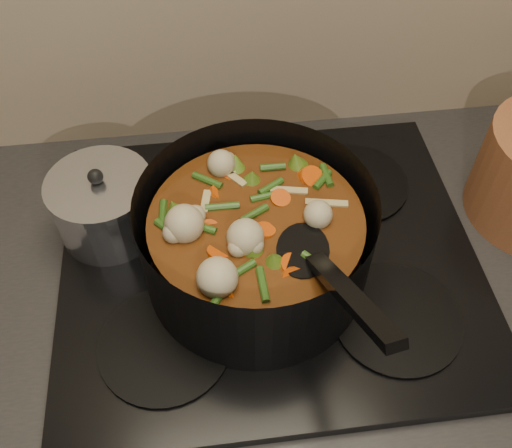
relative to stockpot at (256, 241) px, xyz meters
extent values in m
cube|color=brown|center=(0.02, 0.03, -0.57)|extent=(2.60, 0.60, 0.86)
cube|color=black|center=(0.02, 0.03, -0.12)|extent=(2.64, 0.64, 0.05)
cube|color=black|center=(0.02, 0.03, -0.08)|extent=(0.62, 0.54, 0.02)
cylinder|color=black|center=(-0.14, -0.10, -0.07)|extent=(0.18, 0.18, 0.01)
cylinder|color=black|center=(0.18, -0.10, -0.07)|extent=(0.18, 0.18, 0.01)
cylinder|color=black|center=(-0.14, 0.16, -0.07)|extent=(0.18, 0.18, 0.01)
cylinder|color=black|center=(0.18, 0.16, -0.07)|extent=(0.18, 0.18, 0.01)
cylinder|color=black|center=(0.00, 0.00, 0.01)|extent=(0.32, 0.32, 0.16)
cylinder|color=black|center=(0.00, 0.00, -0.07)|extent=(0.31, 0.31, 0.01)
cylinder|color=#5C2B0F|center=(0.00, 0.00, -0.01)|extent=(0.29, 0.29, 0.11)
cylinder|color=#EC440B|center=(0.04, 0.00, 0.04)|extent=(0.03, 0.03, 0.03)
cylinder|color=#EC440B|center=(0.05, 0.06, 0.04)|extent=(0.04, 0.04, 0.03)
cylinder|color=#EC440B|center=(-0.02, 0.11, 0.04)|extent=(0.04, 0.04, 0.03)
cylinder|color=#EC440B|center=(-0.05, 0.03, 0.04)|extent=(0.03, 0.04, 0.03)
cylinder|color=#EC440B|center=(-0.09, -0.02, 0.04)|extent=(0.04, 0.04, 0.03)
cylinder|color=#EC440B|center=(-0.02, -0.04, 0.04)|extent=(0.04, 0.04, 0.03)
cylinder|color=#EC440B|center=(0.03, -0.07, 0.04)|extent=(0.04, 0.04, 0.03)
cylinder|color=#EC440B|center=(0.10, -0.03, 0.04)|extent=(0.04, 0.03, 0.03)
cylinder|color=#EC440B|center=(0.05, 0.03, 0.04)|extent=(0.04, 0.04, 0.03)
cylinder|color=#EC440B|center=(0.02, 0.09, 0.04)|extent=(0.04, 0.04, 0.03)
cylinder|color=#EC440B|center=(-0.03, 0.03, 0.04)|extent=(0.03, 0.03, 0.03)
cylinder|color=#EC440B|center=(-0.08, 0.00, 0.04)|extent=(0.04, 0.04, 0.03)
cylinder|color=#EC440B|center=(-0.08, -0.08, 0.04)|extent=(0.04, 0.04, 0.03)
sphere|color=#C7B58C|center=(0.07, 0.00, 0.06)|extent=(0.04, 0.04, 0.04)
sphere|color=#C7B58C|center=(0.00, 0.07, 0.06)|extent=(0.04, 0.04, 0.04)
sphere|color=#C7B58C|center=(-0.07, -0.01, 0.06)|extent=(0.04, 0.04, 0.04)
sphere|color=#C7B58C|center=(0.01, -0.06, 0.06)|extent=(0.04, 0.04, 0.04)
sphere|color=#C7B58C|center=(0.06, 0.02, 0.06)|extent=(0.04, 0.04, 0.04)
cone|color=#50771D|center=(-0.04, -0.08, 0.05)|extent=(0.04, 0.04, 0.04)
cone|color=#50771D|center=(0.07, -0.05, 0.05)|extent=(0.04, 0.04, 0.04)
cone|color=#50771D|center=(0.06, 0.07, 0.05)|extent=(0.04, 0.04, 0.04)
cone|color=#50771D|center=(-0.06, 0.07, 0.05)|extent=(0.04, 0.04, 0.04)
cone|color=#50771D|center=(-0.08, -0.04, 0.05)|extent=(0.04, 0.04, 0.04)
cone|color=#50771D|center=(0.03, -0.08, 0.05)|extent=(0.04, 0.04, 0.04)
cylinder|color=#375F1C|center=(0.03, 0.03, 0.05)|extent=(0.01, 0.04, 0.01)
cylinder|color=#375F1C|center=(0.00, 0.11, 0.05)|extent=(0.04, 0.03, 0.01)
cylinder|color=#375F1C|center=(-0.06, 0.07, 0.05)|extent=(0.04, 0.02, 0.01)
cylinder|color=#375F1C|center=(-0.07, 0.01, 0.05)|extent=(0.03, 0.04, 0.01)
cylinder|color=#375F1C|center=(-0.04, -0.03, 0.05)|extent=(0.03, 0.04, 0.01)
cylinder|color=#375F1C|center=(-0.02, -0.11, 0.05)|extent=(0.04, 0.02, 0.01)
cylinder|color=#375F1C|center=(0.05, -0.07, 0.05)|extent=(0.04, 0.03, 0.01)
cylinder|color=#375F1C|center=(0.07, -0.01, 0.05)|extent=(0.01, 0.04, 0.01)
cylinder|color=#375F1C|center=(0.04, 0.03, 0.05)|extent=(0.04, 0.03, 0.01)
cylinder|color=#375F1C|center=(0.02, 0.11, 0.05)|extent=(0.04, 0.02, 0.01)
cylinder|color=#375F1C|center=(-0.05, 0.08, 0.05)|extent=(0.03, 0.04, 0.01)
cylinder|color=#375F1C|center=(-0.07, 0.02, 0.05)|extent=(0.03, 0.04, 0.01)
cylinder|color=#375F1C|center=(-0.04, -0.02, 0.05)|extent=(0.04, 0.02, 0.01)
cylinder|color=#375F1C|center=(-0.03, -0.10, 0.05)|extent=(0.04, 0.04, 0.01)
cylinder|color=#375F1C|center=(0.04, -0.08, 0.05)|extent=(0.01, 0.04, 0.01)
cylinder|color=#375F1C|center=(0.06, -0.02, 0.05)|extent=(0.04, 0.03, 0.01)
cube|color=tan|center=(-0.08, -0.01, 0.05)|extent=(0.05, 0.01, 0.00)
cube|color=tan|center=(0.01, -0.08, 0.05)|extent=(0.02, 0.05, 0.00)
cube|color=tan|center=(0.08, 0.02, 0.05)|extent=(0.05, 0.03, 0.00)
cube|color=tan|center=(-0.02, 0.08, 0.05)|extent=(0.04, 0.04, 0.00)
cube|color=tan|center=(-0.07, -0.03, 0.05)|extent=(0.03, 0.05, 0.00)
ellipsoid|color=black|center=(0.05, -0.06, 0.05)|extent=(0.08, 0.10, 0.01)
cube|color=black|center=(0.08, -0.16, 0.10)|extent=(0.06, 0.19, 0.12)
cylinder|color=silver|center=(-0.22, 0.11, -0.03)|extent=(0.15, 0.15, 0.09)
cylinder|color=silver|center=(-0.22, 0.11, 0.03)|extent=(0.15, 0.15, 0.01)
sphere|color=black|center=(-0.22, 0.11, 0.04)|extent=(0.02, 0.02, 0.02)
camera|label=1|loc=(-0.06, -0.47, 0.62)|focal=40.00mm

